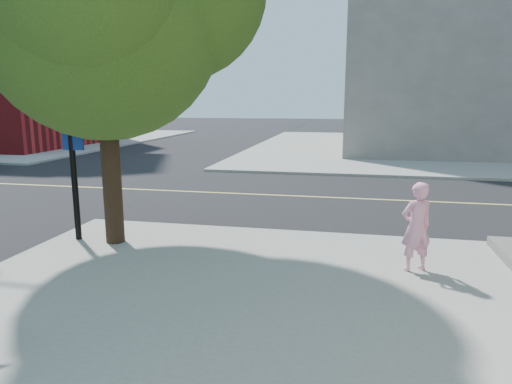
# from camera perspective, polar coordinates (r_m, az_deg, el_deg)

# --- Properties ---
(ground) EXTENTS (140.00, 140.00, 0.00)m
(ground) POSITION_cam_1_polar(r_m,az_deg,el_deg) (12.26, -15.26, -4.02)
(ground) COLOR black
(ground) RESTS_ON ground
(road_ew) EXTENTS (140.00, 9.00, 0.01)m
(road_ew) POSITION_cam_1_polar(r_m,az_deg,el_deg) (16.28, -8.12, 0.03)
(road_ew) COLOR black
(road_ew) RESTS_ON ground
(sidewalk_ne) EXTENTS (29.00, 25.00, 0.12)m
(sidewalk_ne) POSITION_cam_1_polar(r_m,az_deg,el_deg) (33.14, 25.83, 4.82)
(sidewalk_ne) COLOR gray
(sidewalk_ne) RESTS_ON ground
(filler_ne) EXTENTS (18.00, 16.00, 14.00)m
(filler_ne) POSITION_cam_1_polar(r_m,az_deg,el_deg) (33.84, 27.55, 16.81)
(filler_ne) COLOR slate
(filler_ne) RESTS_ON sidewalk_ne
(man_on_phone) EXTENTS (0.70, 0.61, 1.63)m
(man_on_phone) POSITION_cam_1_polar(r_m,az_deg,el_deg) (8.73, 19.23, -4.09)
(man_on_phone) COLOR pink
(man_on_phone) RESTS_ON sidewalk_se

